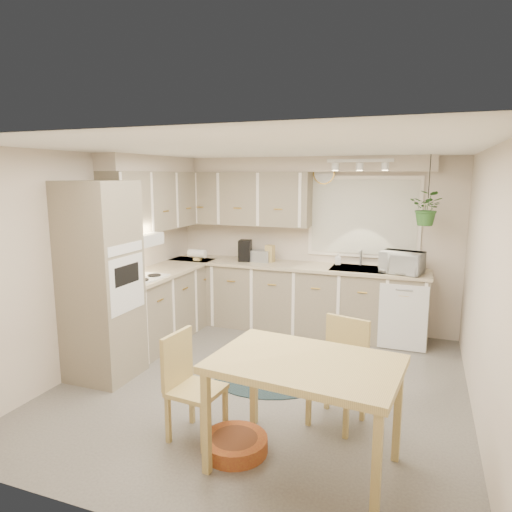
% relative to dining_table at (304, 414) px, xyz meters
% --- Properties ---
extents(floor, '(4.20, 4.20, 0.00)m').
position_rel_dining_table_xyz_m(floor, '(-0.74, 1.17, -0.42)').
color(floor, slate).
rests_on(floor, ground).
extents(ceiling, '(4.20, 4.20, 0.00)m').
position_rel_dining_table_xyz_m(ceiling, '(-0.74, 1.17, 1.98)').
color(ceiling, white).
rests_on(ceiling, wall_back).
extents(wall_back, '(4.00, 0.04, 2.40)m').
position_rel_dining_table_xyz_m(wall_back, '(-0.74, 3.27, 0.78)').
color(wall_back, beige).
rests_on(wall_back, floor).
extents(wall_front, '(4.00, 0.04, 2.40)m').
position_rel_dining_table_xyz_m(wall_front, '(-0.74, -0.93, 0.78)').
color(wall_front, beige).
rests_on(wall_front, floor).
extents(wall_left, '(0.04, 4.20, 2.40)m').
position_rel_dining_table_xyz_m(wall_left, '(-2.74, 1.17, 0.78)').
color(wall_left, beige).
rests_on(wall_left, floor).
extents(wall_right, '(0.04, 4.20, 2.40)m').
position_rel_dining_table_xyz_m(wall_right, '(1.26, 1.17, 0.78)').
color(wall_right, beige).
rests_on(wall_right, floor).
extents(base_cab_left, '(0.60, 1.85, 0.90)m').
position_rel_dining_table_xyz_m(base_cab_left, '(-2.44, 2.04, 0.03)').
color(base_cab_left, gray).
rests_on(base_cab_left, floor).
extents(base_cab_back, '(3.60, 0.60, 0.90)m').
position_rel_dining_table_xyz_m(base_cab_back, '(-0.94, 2.97, 0.03)').
color(base_cab_back, gray).
rests_on(base_cab_back, floor).
extents(counter_left, '(0.64, 1.89, 0.04)m').
position_rel_dining_table_xyz_m(counter_left, '(-2.43, 2.04, 0.50)').
color(counter_left, beige).
rests_on(counter_left, base_cab_left).
extents(counter_back, '(3.64, 0.64, 0.04)m').
position_rel_dining_table_xyz_m(counter_back, '(-0.94, 2.96, 0.50)').
color(counter_back, beige).
rests_on(counter_back, base_cab_back).
extents(oven_stack, '(0.65, 0.65, 2.10)m').
position_rel_dining_table_xyz_m(oven_stack, '(-2.41, 0.79, 0.63)').
color(oven_stack, gray).
rests_on(oven_stack, floor).
extents(wall_oven_face, '(0.02, 0.56, 0.58)m').
position_rel_dining_table_xyz_m(wall_oven_face, '(-2.09, 0.79, 0.63)').
color(wall_oven_face, silver).
rests_on(wall_oven_face, oven_stack).
extents(upper_cab_left, '(0.35, 2.00, 0.75)m').
position_rel_dining_table_xyz_m(upper_cab_left, '(-2.56, 2.17, 1.41)').
color(upper_cab_left, gray).
rests_on(upper_cab_left, wall_left).
extents(upper_cab_back, '(2.00, 0.35, 0.75)m').
position_rel_dining_table_xyz_m(upper_cab_back, '(-1.74, 3.09, 1.41)').
color(upper_cab_back, gray).
rests_on(upper_cab_back, wall_back).
extents(soffit_left, '(0.30, 2.00, 0.20)m').
position_rel_dining_table_xyz_m(soffit_left, '(-2.59, 2.17, 1.88)').
color(soffit_left, beige).
rests_on(soffit_left, wall_left).
extents(soffit_back, '(3.60, 0.30, 0.20)m').
position_rel_dining_table_xyz_m(soffit_back, '(-0.94, 3.12, 1.88)').
color(soffit_back, beige).
rests_on(soffit_back, wall_back).
extents(cooktop, '(0.52, 0.58, 0.02)m').
position_rel_dining_table_xyz_m(cooktop, '(-2.42, 1.47, 0.53)').
color(cooktop, silver).
rests_on(cooktop, counter_left).
extents(range_hood, '(0.40, 0.60, 0.14)m').
position_rel_dining_table_xyz_m(range_hood, '(-2.44, 1.47, 0.98)').
color(range_hood, silver).
rests_on(range_hood, upper_cab_left).
extents(window_blinds, '(1.40, 0.02, 1.00)m').
position_rel_dining_table_xyz_m(window_blinds, '(-0.04, 3.24, 1.18)').
color(window_blinds, silver).
rests_on(window_blinds, wall_back).
extents(window_frame, '(1.50, 0.02, 1.10)m').
position_rel_dining_table_xyz_m(window_frame, '(-0.04, 3.25, 1.18)').
color(window_frame, white).
rests_on(window_frame, wall_back).
extents(sink, '(0.70, 0.48, 0.10)m').
position_rel_dining_table_xyz_m(sink, '(-0.04, 2.97, 0.48)').
color(sink, '#95989C').
rests_on(sink, counter_back).
extents(dishwasher_front, '(0.58, 0.02, 0.83)m').
position_rel_dining_table_xyz_m(dishwasher_front, '(0.56, 2.66, 0.01)').
color(dishwasher_front, silver).
rests_on(dishwasher_front, base_cab_back).
extents(track_light_bar, '(0.80, 0.04, 0.04)m').
position_rel_dining_table_xyz_m(track_light_bar, '(-0.04, 2.72, 1.91)').
color(track_light_bar, silver).
rests_on(track_light_bar, ceiling).
extents(wall_clock, '(0.30, 0.03, 0.30)m').
position_rel_dining_table_xyz_m(wall_clock, '(-0.59, 3.24, 1.76)').
color(wall_clock, gold).
rests_on(wall_clock, wall_back).
extents(dining_table, '(1.42, 1.02, 0.84)m').
position_rel_dining_table_xyz_m(dining_table, '(0.00, 0.00, 0.00)').
color(dining_table, tan).
rests_on(dining_table, floor).
extents(chair_left, '(0.45, 0.45, 0.88)m').
position_rel_dining_table_xyz_m(chair_left, '(-0.92, 0.07, 0.02)').
color(chair_left, tan).
rests_on(chair_left, floor).
extents(chair_back, '(0.53, 0.53, 0.92)m').
position_rel_dining_table_xyz_m(chair_back, '(0.11, 0.70, 0.04)').
color(chair_back, tan).
rests_on(chair_back, floor).
extents(braided_rug, '(1.36, 1.16, 0.01)m').
position_rel_dining_table_xyz_m(braided_rug, '(-0.71, 1.29, -0.41)').
color(braided_rug, black).
rests_on(braided_rug, floor).
extents(pet_bed, '(0.62, 0.62, 0.12)m').
position_rel_dining_table_xyz_m(pet_bed, '(-0.55, -0.01, -0.36)').
color(pet_bed, '#9D5E1F').
rests_on(pet_bed, floor).
extents(microwave, '(0.55, 0.39, 0.34)m').
position_rel_dining_table_xyz_m(microwave, '(0.51, 2.87, 0.69)').
color(microwave, silver).
rests_on(microwave, counter_back).
extents(soap_bottle, '(0.10, 0.18, 0.08)m').
position_rel_dining_table_xyz_m(soap_bottle, '(-0.34, 3.12, 0.56)').
color(soap_bottle, silver).
rests_on(soap_bottle, counter_back).
extents(hanging_plant, '(0.51, 0.54, 0.33)m').
position_rel_dining_table_xyz_m(hanging_plant, '(0.77, 2.87, 1.30)').
color(hanging_plant, '#306428').
rests_on(hanging_plant, ceiling).
extents(coffee_maker, '(0.21, 0.24, 0.30)m').
position_rel_dining_table_xyz_m(coffee_maker, '(-1.65, 2.97, 0.67)').
color(coffee_maker, black).
rests_on(coffee_maker, counter_back).
extents(toaster, '(0.27, 0.15, 0.16)m').
position_rel_dining_table_xyz_m(toaster, '(-1.41, 2.99, 0.60)').
color(toaster, '#95989C').
rests_on(toaster, counter_back).
extents(knife_block, '(0.12, 0.12, 0.24)m').
position_rel_dining_table_xyz_m(knife_block, '(-1.29, 3.02, 0.64)').
color(knife_block, tan).
rests_on(knife_block, counter_back).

